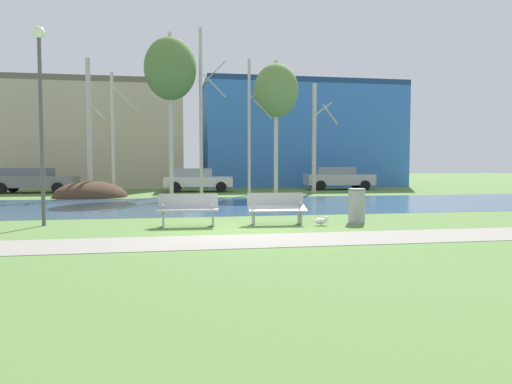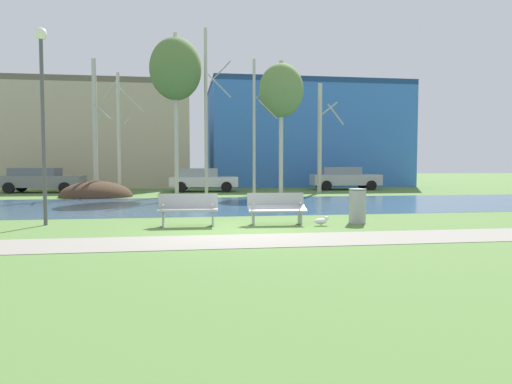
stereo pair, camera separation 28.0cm
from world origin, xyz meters
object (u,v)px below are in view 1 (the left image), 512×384
(parked_sedan_second_white, at_px, (197,179))
(bench_left, at_px, (188,209))
(bench_right, at_px, (277,207))
(streetlamp, at_px, (40,94))
(trash_bin, at_px, (357,205))
(parked_van_nearest_grey, at_px, (33,180))
(parked_hatch_third_silver, at_px, (338,178))
(seagull, at_px, (322,221))

(parked_sedan_second_white, bearing_deg, bench_left, -93.54)
(bench_right, relative_size, streetlamp, 0.30)
(bench_left, xyz_separation_m, parked_sedan_second_white, (1.00, 16.17, 0.29))
(bench_right, distance_m, trash_bin, 2.33)
(bench_right, bearing_deg, parked_sedan_second_white, 95.04)
(bench_right, distance_m, parked_van_nearest_grey, 19.86)
(bench_right, relative_size, parked_hatch_third_silver, 0.36)
(bench_left, distance_m, parked_van_nearest_grey, 18.63)
(bench_left, height_order, streetlamp, streetlamp)
(parked_sedan_second_white, distance_m, parked_hatch_third_silver, 9.29)
(bench_right, height_order, seagull, bench_right)
(streetlamp, bearing_deg, parked_van_nearest_grey, 106.41)
(trash_bin, bearing_deg, parked_van_nearest_grey, 128.62)
(parked_van_nearest_grey, relative_size, parked_sedan_second_white, 1.14)
(bench_left, bearing_deg, trash_bin, -0.54)
(streetlamp, bearing_deg, parked_hatch_third_silver, 48.64)
(parked_van_nearest_grey, bearing_deg, seagull, -54.58)
(parked_hatch_third_silver, bearing_deg, streetlamp, -131.36)
(parked_van_nearest_grey, distance_m, parked_sedan_second_white, 9.52)
(bench_left, distance_m, bench_right, 2.43)
(bench_left, relative_size, parked_van_nearest_grey, 0.34)
(trash_bin, bearing_deg, parked_hatch_third_silver, 71.96)
(seagull, xyz_separation_m, parked_sedan_second_white, (-2.59, 16.62, 0.63))
(trash_bin, bearing_deg, parked_sedan_second_white, 103.04)
(trash_bin, bearing_deg, streetlamp, 174.39)
(streetlamp, xyz_separation_m, parked_sedan_second_white, (4.87, 15.37, -2.80))
(parked_hatch_third_silver, bearing_deg, bench_left, -121.33)
(bench_left, bearing_deg, bench_right, -0.00)
(bench_right, relative_size, parked_sedan_second_white, 0.38)
(bench_left, relative_size, streetlamp, 0.30)
(seagull, bearing_deg, streetlamp, 170.46)
(bench_left, relative_size, parked_sedan_second_white, 0.38)
(streetlamp, bearing_deg, parked_sedan_second_white, 72.41)
(trash_bin, height_order, seagull, trash_bin)
(parked_hatch_third_silver, bearing_deg, parked_sedan_second_white, -175.78)
(bench_left, xyz_separation_m, seagull, (3.59, -0.45, -0.34))
(bench_left, bearing_deg, parked_sedan_second_white, 86.46)
(bench_right, distance_m, seagull, 1.29)
(bench_left, bearing_deg, seagull, -7.18)
(bench_right, xyz_separation_m, parked_hatch_third_silver, (7.83, 16.85, 0.32))
(seagull, distance_m, parked_sedan_second_white, 16.84)
(streetlamp, relative_size, parked_hatch_third_silver, 1.17)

